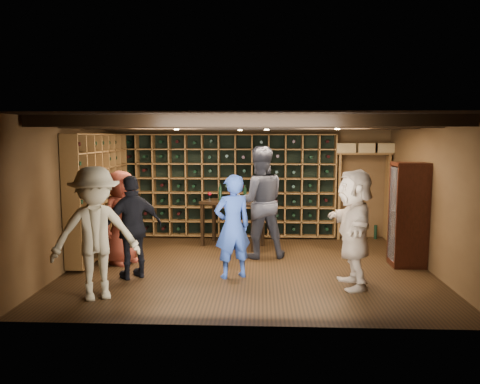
{
  "coord_description": "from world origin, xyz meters",
  "views": [
    {
      "loc": [
        0.2,
        -7.77,
        2.22
      ],
      "look_at": [
        -0.15,
        0.2,
        1.26
      ],
      "focal_mm": 35.0,
      "sensor_mm": 36.0,
      "label": 1
    }
  ],
  "objects_px": {
    "guest_woman_black": "(133,227)",
    "guest_khaki": "(96,234)",
    "guest_beige": "(354,228)",
    "man_blue_shirt": "(233,227)",
    "man_grey_suit": "(259,202)",
    "guest_red_floral": "(121,217)",
    "tasting_table": "(232,207)",
    "display_cabinet": "(408,217)"
  },
  "relations": [
    {
      "from": "man_blue_shirt",
      "to": "man_grey_suit",
      "type": "height_order",
      "value": "man_grey_suit"
    },
    {
      "from": "guest_khaki",
      "to": "display_cabinet",
      "type": "bearing_deg",
      "value": -4.0
    },
    {
      "from": "display_cabinet",
      "to": "tasting_table",
      "type": "relative_size",
      "value": 1.3
    },
    {
      "from": "man_blue_shirt",
      "to": "guest_beige",
      "type": "distance_m",
      "value": 1.85
    },
    {
      "from": "man_blue_shirt",
      "to": "guest_red_floral",
      "type": "bearing_deg",
      "value": -45.18
    },
    {
      "from": "man_grey_suit",
      "to": "guest_red_floral",
      "type": "xyz_separation_m",
      "value": [
        -2.4,
        -0.53,
        -0.2
      ]
    },
    {
      "from": "display_cabinet",
      "to": "man_blue_shirt",
      "type": "bearing_deg",
      "value": -164.85
    },
    {
      "from": "guest_red_floral",
      "to": "guest_beige",
      "type": "distance_m",
      "value": 3.95
    },
    {
      "from": "display_cabinet",
      "to": "guest_woman_black",
      "type": "height_order",
      "value": "display_cabinet"
    },
    {
      "from": "guest_beige",
      "to": "guest_woman_black",
      "type": "bearing_deg",
      "value": -96.63
    },
    {
      "from": "display_cabinet",
      "to": "man_blue_shirt",
      "type": "relative_size",
      "value": 1.07
    },
    {
      "from": "man_blue_shirt",
      "to": "guest_red_floral",
      "type": "height_order",
      "value": "guest_red_floral"
    },
    {
      "from": "display_cabinet",
      "to": "tasting_table",
      "type": "bearing_deg",
      "value": 156.9
    },
    {
      "from": "guest_khaki",
      "to": "guest_beige",
      "type": "relative_size",
      "value": 1.04
    },
    {
      "from": "display_cabinet",
      "to": "man_grey_suit",
      "type": "height_order",
      "value": "man_grey_suit"
    },
    {
      "from": "man_blue_shirt",
      "to": "guest_woman_black",
      "type": "bearing_deg",
      "value": -21.25
    },
    {
      "from": "man_grey_suit",
      "to": "guest_red_floral",
      "type": "distance_m",
      "value": 2.46
    },
    {
      "from": "man_grey_suit",
      "to": "guest_red_floral",
      "type": "bearing_deg",
      "value": 1.32
    },
    {
      "from": "man_grey_suit",
      "to": "guest_woman_black",
      "type": "height_order",
      "value": "man_grey_suit"
    },
    {
      "from": "guest_woman_black",
      "to": "guest_khaki",
      "type": "bearing_deg",
      "value": 37.58
    },
    {
      "from": "guest_khaki",
      "to": "guest_beige",
      "type": "xyz_separation_m",
      "value": [
        3.61,
        0.69,
        -0.03
      ]
    },
    {
      "from": "man_blue_shirt",
      "to": "tasting_table",
      "type": "relative_size",
      "value": 1.21
    },
    {
      "from": "guest_red_floral",
      "to": "guest_beige",
      "type": "bearing_deg",
      "value": -76.06
    },
    {
      "from": "man_blue_shirt",
      "to": "guest_khaki",
      "type": "bearing_deg",
      "value": 5.7
    },
    {
      "from": "guest_woman_black",
      "to": "guest_beige",
      "type": "height_order",
      "value": "guest_beige"
    },
    {
      "from": "display_cabinet",
      "to": "man_blue_shirt",
      "type": "height_order",
      "value": "display_cabinet"
    },
    {
      "from": "guest_red_floral",
      "to": "tasting_table",
      "type": "bearing_deg",
      "value": -23.45
    },
    {
      "from": "guest_khaki",
      "to": "man_grey_suit",
      "type": "bearing_deg",
      "value": 21.29
    },
    {
      "from": "guest_red_floral",
      "to": "tasting_table",
      "type": "distance_m",
      "value": 2.3
    },
    {
      "from": "display_cabinet",
      "to": "guest_khaki",
      "type": "height_order",
      "value": "guest_khaki"
    },
    {
      "from": "guest_beige",
      "to": "tasting_table",
      "type": "height_order",
      "value": "guest_beige"
    },
    {
      "from": "display_cabinet",
      "to": "man_blue_shirt",
      "type": "xyz_separation_m",
      "value": [
        -2.95,
        -0.8,
        -0.04
      ]
    },
    {
      "from": "display_cabinet",
      "to": "man_grey_suit",
      "type": "distance_m",
      "value": 2.59
    },
    {
      "from": "guest_red_floral",
      "to": "display_cabinet",
      "type": "bearing_deg",
      "value": -59.22
    },
    {
      "from": "man_grey_suit",
      "to": "man_blue_shirt",
      "type": "bearing_deg",
      "value": 61.01
    },
    {
      "from": "guest_woman_black",
      "to": "guest_khaki",
      "type": "xyz_separation_m",
      "value": [
        -0.25,
        -0.96,
        0.1
      ]
    },
    {
      "from": "guest_woman_black",
      "to": "tasting_table",
      "type": "distance_m",
      "value": 2.62
    },
    {
      "from": "display_cabinet",
      "to": "guest_khaki",
      "type": "bearing_deg",
      "value": -158.76
    },
    {
      "from": "man_grey_suit",
      "to": "tasting_table",
      "type": "xyz_separation_m",
      "value": [
        -0.54,
        0.83,
        -0.22
      ]
    },
    {
      "from": "guest_red_floral",
      "to": "tasting_table",
      "type": "height_order",
      "value": "guest_red_floral"
    },
    {
      "from": "guest_red_floral",
      "to": "guest_woman_black",
      "type": "distance_m",
      "value": 0.95
    },
    {
      "from": "man_blue_shirt",
      "to": "tasting_table",
      "type": "xyz_separation_m",
      "value": [
        -0.13,
        2.11,
        -0.01
      ]
    }
  ]
}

